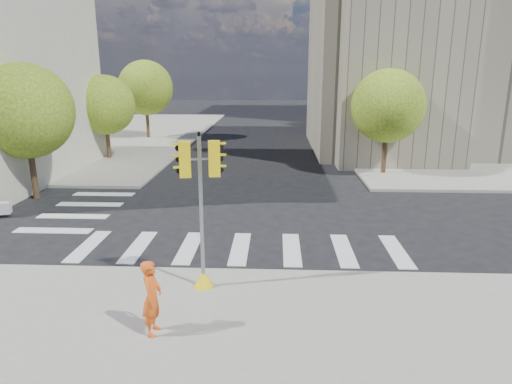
% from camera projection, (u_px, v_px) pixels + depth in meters
% --- Properties ---
extents(ground, '(160.00, 160.00, 0.00)m').
position_uv_depth(ground, '(247.00, 229.00, 17.85)').
color(ground, black).
rests_on(ground, ground).
extents(sidewalk_far_right, '(28.00, 40.00, 0.15)m').
position_uv_depth(sidewalk_far_right, '(481.00, 137.00, 42.06)').
color(sidewalk_far_right, gray).
rests_on(sidewalk_far_right, ground).
extents(sidewalk_far_left, '(28.00, 40.00, 0.15)m').
position_uv_depth(sidewalk_far_left, '(57.00, 134.00, 43.79)').
color(sidewalk_far_left, gray).
rests_on(sidewalk_far_left, ground).
extents(civic_building, '(26.00, 16.00, 19.39)m').
position_uv_depth(civic_building, '(473.00, 53.00, 33.76)').
color(civic_building, gray).
rests_on(civic_building, ground).
extents(tree_lw_near, '(4.40, 4.40, 6.41)m').
position_uv_depth(tree_lw_near, '(25.00, 111.00, 21.08)').
color(tree_lw_near, '#382616').
rests_on(tree_lw_near, ground).
extents(tree_lw_mid, '(4.00, 4.00, 5.77)m').
position_uv_depth(tree_lw_mid, '(105.00, 105.00, 30.85)').
color(tree_lw_mid, '#382616').
rests_on(tree_lw_mid, ground).
extents(tree_lw_far, '(4.80, 4.80, 6.95)m').
position_uv_depth(tree_lw_far, '(145.00, 88.00, 40.30)').
color(tree_lw_far, '#382616').
rests_on(tree_lw_far, ground).
extents(tree_re_near, '(4.20, 4.20, 6.16)m').
position_uv_depth(tree_re_near, '(388.00, 106.00, 26.13)').
color(tree_re_near, '#382616').
rests_on(tree_re_near, ground).
extents(tree_re_mid, '(4.60, 4.60, 6.66)m').
position_uv_depth(tree_re_mid, '(354.00, 91.00, 37.64)').
color(tree_re_mid, '#382616').
rests_on(tree_re_mid, ground).
extents(tree_re_far, '(4.00, 4.00, 5.88)m').
position_uv_depth(tree_re_far, '(336.00, 91.00, 49.35)').
color(tree_re_far, '#382616').
rests_on(tree_re_far, ground).
extents(lamp_near, '(0.35, 0.18, 8.11)m').
position_uv_depth(lamp_near, '(382.00, 93.00, 29.84)').
color(lamp_near, black).
rests_on(lamp_near, sidewalk_far_right).
extents(lamp_far, '(0.35, 0.18, 8.11)m').
position_uv_depth(lamp_far, '(349.00, 86.00, 43.35)').
color(lamp_far, black).
rests_on(lamp_far, sidewalk_far_right).
extents(traffic_signal, '(1.08, 0.56, 4.35)m').
position_uv_depth(traffic_signal, '(202.00, 225.00, 12.35)').
color(traffic_signal, yellow).
rests_on(traffic_signal, sidewalk_near).
extents(photographer, '(0.44, 0.66, 1.80)m').
position_uv_depth(photographer, '(152.00, 298.00, 10.32)').
color(photographer, '#E95515').
rests_on(photographer, sidewalk_near).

